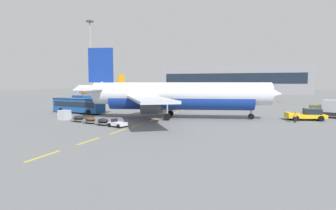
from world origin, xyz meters
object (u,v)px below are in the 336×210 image
Objects in this scene: catering_truck at (84,102)px; uld_cargo_container at (64,115)px; airliner_far_center at (103,89)px; apron_light_mast_near at (90,52)px; airliner_foreground at (177,96)px; fuel_service_truck at (333,109)px; baggage_train at (97,121)px; ground_crew_worker at (295,116)px; pushback_tug at (307,115)px; apron_shuttle_bus at (78,105)px.

uld_cargo_container is (8.68, -17.59, -0.85)m from catering_truck.
apron_light_mast_near is at bearing -65.27° from airliner_far_center.
airliner_foreground is 27.43m from fuel_service_truck.
ground_crew_worker reaches higher than baggage_train.
pushback_tug is 0.87× the size of fuel_service_truck.
airliner_far_center is 15.16× the size of uld_cargo_container.
airliner_foreground is 83.60m from airliner_far_center.
apron_shuttle_bus is 1.67× the size of fuel_service_truck.
apron_shuttle_bus is (-21.37, 1.75, -2.20)m from airliner_foreground.
ground_crew_worker is at bearing -128.95° from fuel_service_truck.
uld_cargo_container is at bearing 161.00° from baggage_train.
baggage_train is at bearing -55.42° from apron_light_mast_near.
airliner_far_center reaches higher than apron_shuttle_bus.
apron_shuttle_bus is 1.08× the size of baggage_train.
ground_crew_worker is (-6.85, -8.48, -0.63)m from fuel_service_truck.
catering_truck is at bearing -59.59° from apron_light_mast_near.
baggage_train is at bearing -157.94° from ground_crew_worker.
baggage_train is at bearing -50.72° from catering_truck.
baggage_train is 6.17× the size of uld_cargo_container.
airliner_foreground is 19.13m from uld_cargo_container.
pushback_tug is 0.23× the size of airliner_far_center.
airliner_foreground is at bearing -20.87° from catering_truck.
airliner_far_center reaches higher than pushback_tug.
fuel_service_truck is 46.19m from uld_cargo_container.
baggage_train is (12.09, -12.19, -1.22)m from apron_shuttle_bus.
ground_crew_worker is at bearing -11.30° from catering_truck.
apron_light_mast_near is at bearing 120.10° from apron_shuttle_bus.
fuel_service_truck is (51.57, -0.46, 0.00)m from catering_truck.
ground_crew_worker is (28.10, 11.39, 0.49)m from baggage_train.
airliner_foreground is 27.82m from catering_truck.
airliner_far_center is 80.47m from uld_cargo_container.
fuel_service_truck is 0.65× the size of baggage_train.
airliner_far_center is at bearing 145.65° from fuel_service_truck.
airliner_far_center is at bearing 130.21° from airliner_foreground.
airliner_far_center is (-74.86, 59.11, 2.37)m from pushback_tug.
apron_shuttle_bus is at bearing -59.90° from apron_light_mast_near.
apron_light_mast_near reaches higher than uld_cargo_container.
airliner_foreground reaches higher than ground_crew_worker.
ground_crew_worker reaches higher than uld_cargo_container.
apron_shuttle_bus is at bearing -170.74° from fuel_service_truck.
baggage_train is at bearing -19.00° from uld_cargo_container.
catering_truck is (-25.91, 9.88, -2.30)m from airliner_foreground.
airliner_foreground is 21.56m from apron_shuttle_bus.
airliner_far_center is at bearing 121.03° from baggage_train.
fuel_service_truck is 72.84m from apron_light_mast_near.
airliner_foreground is 4.68× the size of fuel_service_truck.
apron_light_mast_near is at bearing 124.58° from baggage_train.
pushback_tug is 0.24× the size of apron_light_mast_near.
airliner_far_center is at bearing 139.17° from ground_crew_worker.
fuel_service_truck reaches higher than uld_cargo_container.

